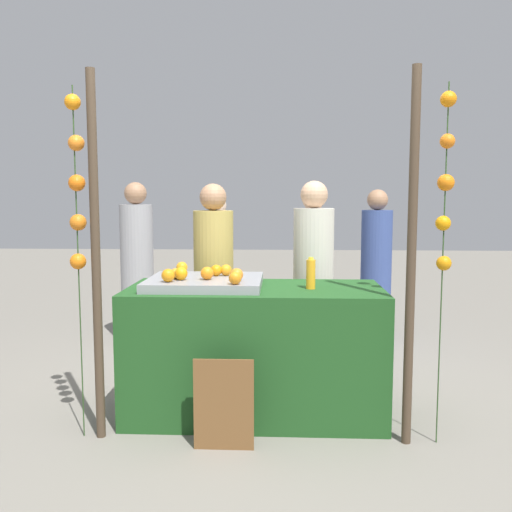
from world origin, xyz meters
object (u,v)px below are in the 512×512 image
(vendor_right, at_px, (313,288))
(orange_1, at_px, (216,270))
(stall_counter, at_px, (255,351))
(vendor_left, at_px, (214,290))
(orange_0, at_px, (176,273))
(chalkboard_sign, at_px, (224,405))
(juice_bottle, at_px, (311,274))

(vendor_right, bearing_deg, orange_1, -139.15)
(stall_counter, distance_m, vendor_left, 0.86)
(orange_0, relative_size, vendor_left, 0.05)
(vendor_right, bearing_deg, orange_0, -141.84)
(stall_counter, relative_size, orange_0, 23.79)
(chalkboard_sign, distance_m, vendor_left, 1.39)
(vendor_left, bearing_deg, stall_counter, -62.30)
(stall_counter, relative_size, chalkboard_sign, 3.08)
(orange_1, distance_m, juice_bottle, 0.68)
(vendor_left, bearing_deg, orange_0, -102.95)
(orange_0, xyz_separation_m, orange_1, (0.26, 0.15, 0.00))
(chalkboard_sign, height_order, vendor_right, vendor_right)
(orange_0, bearing_deg, stall_counter, 3.28)
(orange_0, xyz_separation_m, vendor_right, (0.98, 0.77, -0.22))
(chalkboard_sign, bearing_deg, orange_1, 100.00)
(orange_0, relative_size, orange_1, 0.92)
(orange_0, bearing_deg, vendor_left, 77.05)
(juice_bottle, bearing_deg, vendor_right, 85.43)
(vendor_left, bearing_deg, juice_bottle, -45.04)
(vendor_right, bearing_deg, stall_counter, -120.75)
(stall_counter, height_order, chalkboard_sign, stall_counter)
(orange_0, bearing_deg, chalkboard_sign, -54.83)
(orange_1, height_order, vendor_left, vendor_left)
(juice_bottle, xyz_separation_m, vendor_right, (0.06, 0.78, -0.23))
(juice_bottle, bearing_deg, stall_counter, 173.50)
(juice_bottle, distance_m, chalkboard_sign, 1.04)
(orange_0, bearing_deg, orange_1, 29.58)
(stall_counter, xyz_separation_m, juice_bottle, (0.38, -0.04, 0.55))
(orange_1, xyz_separation_m, juice_bottle, (0.66, -0.16, 0.00))
(orange_1, distance_m, chalkboard_sign, 1.01)
(orange_0, height_order, vendor_right, vendor_right)
(orange_1, relative_size, vendor_right, 0.05)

